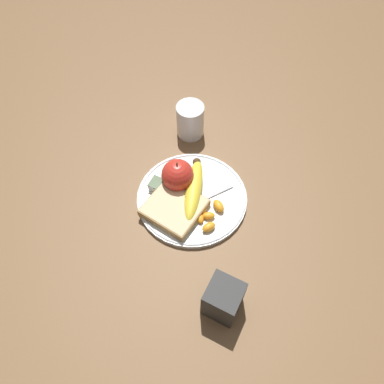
{
  "coord_description": "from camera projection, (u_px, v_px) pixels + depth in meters",
  "views": [
    {
      "loc": [
        0.22,
        -0.42,
        0.76
      ],
      "look_at": [
        0.0,
        0.0,
        0.03
      ],
      "focal_mm": 35.0,
      "sensor_mm": 36.0,
      "label": 1
    }
  ],
  "objects": [
    {
      "name": "orange_segment_5",
      "position": [
        209.0,
        216.0,
        0.85
      ],
      "size": [
        0.03,
        0.03,
        0.02
      ],
      "color": "orange",
      "rests_on": "plate"
    },
    {
      "name": "ground_plane",
      "position": [
        192.0,
        199.0,
        0.89
      ],
      "size": [
        3.0,
        3.0,
        0.0
      ],
      "primitive_type": "plane",
      "color": "brown"
    },
    {
      "name": "apple",
      "position": [
        178.0,
        175.0,
        0.87
      ],
      "size": [
        0.08,
        0.08,
        0.09
      ],
      "color": "red",
      "rests_on": "plate"
    },
    {
      "name": "jam_packet",
      "position": [
        159.0,
        186.0,
        0.89
      ],
      "size": [
        0.04,
        0.03,
        0.02
      ],
      "color": "silver",
      "rests_on": "plate"
    },
    {
      "name": "orange_segment_2",
      "position": [
        219.0,
        206.0,
        0.86
      ],
      "size": [
        0.04,
        0.04,
        0.02
      ],
      "color": "orange",
      "rests_on": "plate"
    },
    {
      "name": "bread_slice",
      "position": [
        174.0,
        208.0,
        0.86
      ],
      "size": [
        0.14,
        0.13,
        0.02
      ],
      "color": "#AB8751",
      "rests_on": "plate"
    },
    {
      "name": "orange_segment_4",
      "position": [
        209.0,
        227.0,
        0.83
      ],
      "size": [
        0.03,
        0.04,
        0.02
      ],
      "color": "orange",
      "rests_on": "plate"
    },
    {
      "name": "banana",
      "position": [
        193.0,
        188.0,
        0.88
      ],
      "size": [
        0.09,
        0.17,
        0.04
      ],
      "color": "yellow",
      "rests_on": "plate"
    },
    {
      "name": "orange_segment_3",
      "position": [
        202.0,
        207.0,
        0.86
      ],
      "size": [
        0.03,
        0.04,
        0.02
      ],
      "color": "orange",
      "rests_on": "plate"
    },
    {
      "name": "fork",
      "position": [
        195.0,
        202.0,
        0.87
      ],
      "size": [
        0.11,
        0.15,
        0.0
      ],
      "rotation": [
        0.0,
        0.0,
        10.39
      ],
      "color": "#B2B2B7",
      "rests_on": "plate"
    },
    {
      "name": "juice_glass",
      "position": [
        190.0,
        121.0,
        0.98
      ],
      "size": [
        0.07,
        0.07,
        0.09
      ],
      "color": "silver",
      "rests_on": "ground_plane"
    },
    {
      "name": "orange_segment_0",
      "position": [
        193.0,
        214.0,
        0.85
      ],
      "size": [
        0.02,
        0.03,
        0.02
      ],
      "color": "orange",
      "rests_on": "plate"
    },
    {
      "name": "condiment_caddy",
      "position": [
        223.0,
        299.0,
        0.72
      ],
      "size": [
        0.07,
        0.07,
        0.09
      ],
      "color": "#2D2D2D",
      "rests_on": "ground_plane"
    },
    {
      "name": "orange_segment_1",
      "position": [
        200.0,
        218.0,
        0.84
      ],
      "size": [
        0.03,
        0.03,
        0.02
      ],
      "color": "orange",
      "rests_on": "plate"
    },
    {
      "name": "plate",
      "position": [
        192.0,
        198.0,
        0.89
      ],
      "size": [
        0.26,
        0.26,
        0.01
      ],
      "color": "silver",
      "rests_on": "ground_plane"
    }
  ]
}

